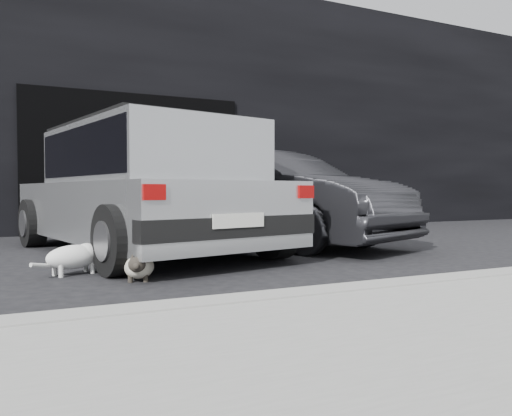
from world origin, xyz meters
name	(u,v)px	position (x,y,z in m)	size (l,w,h in m)	color
ground	(119,264)	(0.00, 0.00, 0.00)	(80.00, 80.00, 0.00)	black
building_facade	(117,114)	(1.00, 6.00, 2.50)	(34.00, 4.00, 5.00)	black
garage_opening	(136,163)	(1.00, 3.99, 1.30)	(4.00, 0.10, 2.60)	black
curb	(334,296)	(1.00, -2.60, 0.06)	(18.00, 0.25, 0.12)	gray
sidewalk	(478,346)	(1.00, -3.80, 0.06)	(18.00, 2.20, 0.11)	gray
silver_hatchback	(144,184)	(0.45, 0.82, 0.88)	(2.86, 4.67, 1.61)	#B3B6B8
second_car	(269,197)	(2.35, 1.08, 0.70)	(1.48, 4.25, 1.40)	black
cat_siamese	(139,267)	(-0.02, -1.08, 0.12)	(0.39, 0.75, 0.26)	beige
cat_white	(77,255)	(-0.47, -0.51, 0.18)	(0.72, 0.44, 0.36)	white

